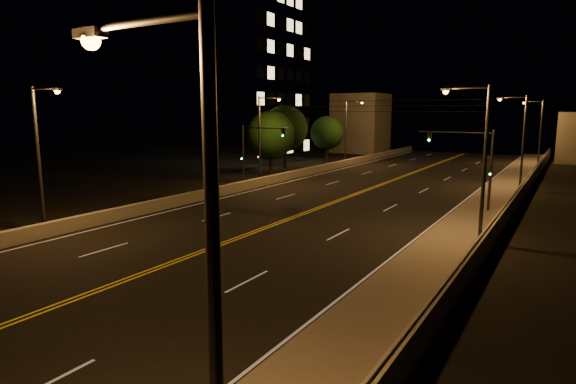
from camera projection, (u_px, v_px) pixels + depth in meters
The scene contains 22 objects.
road at pixel (277, 224), 30.42m from camera, with size 18.00×120.00×0.02m, color black.
sidewalk at pixel (453, 246), 24.93m from camera, with size 3.60×120.00×0.30m, color gray.
curb at pixel (417, 242), 25.89m from camera, with size 0.14×120.00×0.15m, color gray.
parapet_wall at pixel (488, 238), 23.99m from camera, with size 0.30×120.00×1.00m, color #AAA48E.
jersey_barrier at pixel (167, 203), 35.16m from camera, with size 0.45×120.00×0.82m, color #AAA48E.
distant_building_left at pixel (361, 123), 81.92m from camera, with size 8.00×8.00×9.88m, color gray.
parapet_rail at pixel (489, 227), 23.90m from camera, with size 0.06×0.06×120.00m, color black.
lane_markings at pixel (277, 224), 30.36m from camera, with size 17.32×116.00×0.00m.
streetlight_0 at pixel (197, 271), 6.59m from camera, with size 2.55×0.28×8.39m.
streetlight_1 at pixel (479, 153), 25.26m from camera, with size 2.55×0.28×8.39m.
streetlight_2 at pixel (520, 135), 42.72m from camera, with size 2.55×0.28×8.39m.
streetlight_3 at pixel (538, 128), 61.69m from camera, with size 2.55×0.28×8.39m.
streetlight_4 at pixel (41, 150), 26.92m from camera, with size 2.55×0.28×8.39m.
streetlight_5 at pixel (262, 134), 45.70m from camera, with size 2.55×0.28×8.39m.
streetlight_6 at pixel (348, 128), 62.59m from camera, with size 2.55×0.28×8.39m.
traffic_signal_right at pixel (475, 160), 33.09m from camera, with size 5.11×0.31×5.78m.
traffic_signal_left at pixel (252, 149), 42.57m from camera, with size 5.11×0.31×5.78m.
overhead_wires at pixel (342, 106), 37.23m from camera, with size 22.00×0.03×0.83m.
building_tower at pixel (215, 66), 70.44m from camera, with size 24.00×15.00×28.17m.
tree_0 at pixel (270, 135), 51.52m from camera, with size 5.21×5.21×7.06m.
tree_1 at pixel (285, 129), 59.47m from camera, with size 5.70×5.70×7.73m.
tree_2 at pixel (327, 133), 67.32m from camera, with size 4.69×4.69×6.36m.
Camera 1 is at (15.82, -5.10, 7.06)m, focal length 30.00 mm.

